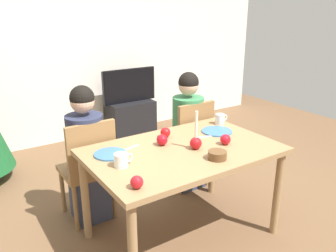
{
  "coord_description": "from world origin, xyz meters",
  "views": [
    {
      "loc": [
        -1.39,
        -1.91,
        1.75
      ],
      "look_at": [
        0.0,
        0.2,
        0.87
      ],
      "focal_mm": 36.95,
      "sensor_mm": 36.0,
      "label": 1
    }
  ],
  "objects_px": {
    "chair_right": "(189,139)",
    "tv_stand": "(131,118)",
    "plate_left": "(110,154)",
    "plate_right": "(217,131)",
    "candle_centerpiece": "(196,141)",
    "tv": "(129,86)",
    "chair_left": "(89,165)",
    "mug_right": "(220,119)",
    "apple_near_candle": "(225,139)",
    "apple_by_left_plate": "(165,132)",
    "person_left_child": "(87,157)",
    "bowl_walnuts": "(217,155)",
    "person_right_child": "(188,133)",
    "apple_far_edge": "(137,182)",
    "dining_table": "(183,159)",
    "mug_left": "(121,160)",
    "apple_by_right_mug": "(162,140)"
  },
  "relations": [
    {
      "from": "dining_table",
      "to": "person_left_child",
      "type": "relative_size",
      "value": 1.19
    },
    {
      "from": "plate_right",
      "to": "bowl_walnuts",
      "type": "height_order",
      "value": "bowl_walnuts"
    },
    {
      "from": "person_left_child",
      "to": "apple_near_candle",
      "type": "relative_size",
      "value": 14.45
    },
    {
      "from": "chair_left",
      "to": "person_right_child",
      "type": "relative_size",
      "value": 0.77
    },
    {
      "from": "plate_left",
      "to": "plate_right",
      "type": "xyz_separation_m",
      "value": [
        0.94,
        -0.06,
        0.0
      ]
    },
    {
      "from": "chair_left",
      "to": "tv",
      "type": "distance_m",
      "value": 2.12
    },
    {
      "from": "chair_right",
      "to": "person_left_child",
      "type": "height_order",
      "value": "person_left_child"
    },
    {
      "from": "plate_left",
      "to": "mug_right",
      "type": "relative_size",
      "value": 1.86
    },
    {
      "from": "chair_left",
      "to": "person_left_child",
      "type": "bearing_deg",
      "value": 90.0
    },
    {
      "from": "chair_left",
      "to": "candle_centerpiece",
      "type": "xyz_separation_m",
      "value": [
        0.59,
        -0.66,
        0.3
      ]
    },
    {
      "from": "person_right_child",
      "to": "apple_near_candle",
      "type": "xyz_separation_m",
      "value": [
        -0.2,
        -0.75,
        0.22
      ]
    },
    {
      "from": "plate_left",
      "to": "bowl_walnuts",
      "type": "distance_m",
      "value": 0.75
    },
    {
      "from": "tv_stand",
      "to": "person_right_child",
      "type": "bearing_deg",
      "value": -97.79
    },
    {
      "from": "plate_right",
      "to": "mug_left",
      "type": "xyz_separation_m",
      "value": [
        -0.96,
        -0.15,
        0.04
      ]
    },
    {
      "from": "plate_right",
      "to": "mug_left",
      "type": "height_order",
      "value": "mug_left"
    },
    {
      "from": "apple_near_candle",
      "to": "apple_by_left_plate",
      "type": "bearing_deg",
      "value": 127.98
    },
    {
      "from": "mug_left",
      "to": "apple_far_edge",
      "type": "height_order",
      "value": "mug_left"
    },
    {
      "from": "person_left_child",
      "to": "tv_stand",
      "type": "relative_size",
      "value": 1.83
    },
    {
      "from": "dining_table",
      "to": "apple_by_right_mug",
      "type": "height_order",
      "value": "apple_by_right_mug"
    },
    {
      "from": "bowl_walnuts",
      "to": "chair_left",
      "type": "bearing_deg",
      "value": 124.37
    },
    {
      "from": "chair_right",
      "to": "person_right_child",
      "type": "height_order",
      "value": "person_right_child"
    },
    {
      "from": "candle_centerpiece",
      "to": "apple_near_candle",
      "type": "height_order",
      "value": "candle_centerpiece"
    },
    {
      "from": "plate_left",
      "to": "plate_right",
      "type": "height_order",
      "value": "same"
    },
    {
      "from": "candle_centerpiece",
      "to": "person_right_child",
      "type": "bearing_deg",
      "value": 57.32
    },
    {
      "from": "person_right_child",
      "to": "bowl_walnuts",
      "type": "xyz_separation_m",
      "value": [
        -0.43,
        -0.92,
        0.21
      ]
    },
    {
      "from": "chair_right",
      "to": "person_right_child",
      "type": "distance_m",
      "value": 0.07
    },
    {
      "from": "candle_centerpiece",
      "to": "apple_by_left_plate",
      "type": "relative_size",
      "value": 3.53
    },
    {
      "from": "person_left_child",
      "to": "apple_by_right_mug",
      "type": "relative_size",
      "value": 13.82
    },
    {
      "from": "plate_right",
      "to": "mug_right",
      "type": "distance_m",
      "value": 0.22
    },
    {
      "from": "mug_left",
      "to": "apple_far_edge",
      "type": "bearing_deg",
      "value": -100.06
    },
    {
      "from": "bowl_walnuts",
      "to": "apple_near_candle",
      "type": "bearing_deg",
      "value": 36.27
    },
    {
      "from": "chair_left",
      "to": "chair_right",
      "type": "height_order",
      "value": "same"
    },
    {
      "from": "dining_table",
      "to": "person_right_child",
      "type": "bearing_deg",
      "value": 50.8
    },
    {
      "from": "person_left_child",
      "to": "candle_centerpiece",
      "type": "bearing_deg",
      "value": -49.62
    },
    {
      "from": "dining_table",
      "to": "apple_by_right_mug",
      "type": "relative_size",
      "value": 16.52
    },
    {
      "from": "dining_table",
      "to": "mug_left",
      "type": "relative_size",
      "value": 10.39
    },
    {
      "from": "tv",
      "to": "mug_right",
      "type": "distance_m",
      "value": 2.03
    },
    {
      "from": "chair_left",
      "to": "plate_right",
      "type": "bearing_deg",
      "value": -26.15
    },
    {
      "from": "dining_table",
      "to": "bowl_walnuts",
      "type": "distance_m",
      "value": 0.31
    },
    {
      "from": "chair_right",
      "to": "tv_stand",
      "type": "relative_size",
      "value": 1.41
    },
    {
      "from": "dining_table",
      "to": "apple_far_edge",
      "type": "distance_m",
      "value": 0.66
    },
    {
      "from": "plate_left",
      "to": "mug_left",
      "type": "relative_size",
      "value": 1.73
    },
    {
      "from": "mug_right",
      "to": "apple_by_right_mug",
      "type": "xyz_separation_m",
      "value": [
        -0.7,
        -0.13,
        -0.0
      ]
    },
    {
      "from": "chair_right",
      "to": "apple_far_edge",
      "type": "distance_m",
      "value": 1.46
    },
    {
      "from": "candle_centerpiece",
      "to": "tv",
      "type": "bearing_deg",
      "value": 74.07
    },
    {
      "from": "person_right_child",
      "to": "mug_left",
      "type": "height_order",
      "value": "person_right_child"
    },
    {
      "from": "mug_right",
      "to": "apple_near_candle",
      "type": "height_order",
      "value": "mug_right"
    },
    {
      "from": "chair_left",
      "to": "plate_right",
      "type": "height_order",
      "value": "chair_left"
    },
    {
      "from": "chair_left",
      "to": "chair_right",
      "type": "xyz_separation_m",
      "value": [
        1.03,
        0.0,
        0.0
      ]
    },
    {
      "from": "mug_right",
      "to": "apple_by_left_plate",
      "type": "height_order",
      "value": "mug_right"
    }
  ]
}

